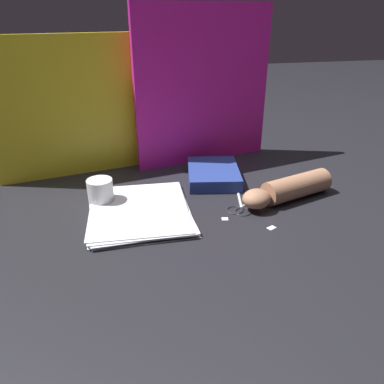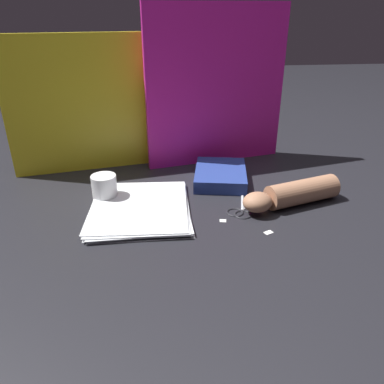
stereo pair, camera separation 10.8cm
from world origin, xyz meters
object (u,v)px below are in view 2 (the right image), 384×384
object	(u,v)px
book_closed	(220,175)
scissors	(242,209)
paper_stack	(140,208)
hand_forearm	(293,195)
mug	(104,188)

from	to	relation	value
book_closed	scissors	bearing A→B (deg)	-83.53
paper_stack	hand_forearm	distance (m)	0.46
paper_stack	mug	distance (m)	0.14
hand_forearm	mug	xyz separation A→B (m)	(-0.56, 0.10, 0.01)
paper_stack	hand_forearm	xyz separation A→B (m)	(0.46, -0.02, 0.03)
book_closed	hand_forearm	world-z (taller)	hand_forearm
scissors	mug	distance (m)	0.42
paper_stack	scissors	size ratio (longest dim) A/B	2.04
hand_forearm	mug	distance (m)	0.57
paper_stack	mug	size ratio (longest dim) A/B	4.03
scissors	mug	world-z (taller)	mug
scissors	hand_forearm	distance (m)	0.16
mug	hand_forearm	bearing A→B (deg)	-10.05
scissors	book_closed	bearing A→B (deg)	96.47
paper_stack	scissors	world-z (taller)	paper_stack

